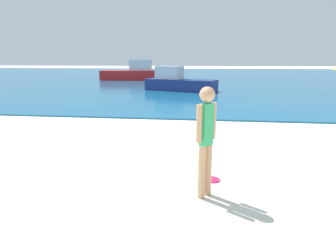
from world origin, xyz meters
The scene contains 5 objects.
water centered at (0.00, 40.79, 0.03)m, with size 160.00×60.00×0.06m, color #14567F.
person_standing centered at (1.13, 5.01, 1.00)m, with size 0.30×0.32×1.76m.
frisbee centered at (1.29, 5.65, 0.01)m, with size 0.27×0.27×0.03m, color #E51E4C.
boat_near centered at (-0.60, 20.30, 0.63)m, with size 5.10×3.10×1.65m.
boat_far centered at (-6.25, 30.18, 0.78)m, with size 6.20×2.23×2.08m.
Camera 1 is at (1.05, 0.83, 2.14)m, focal length 30.04 mm.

